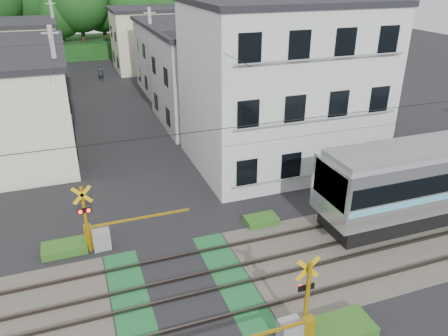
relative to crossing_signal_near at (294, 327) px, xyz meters
name	(u,v)px	position (x,y,z in m)	size (l,w,h in m)	color
ground	(183,289)	(-2.59, 3.65, -0.71)	(120.00, 120.00, 0.00)	black
track_bed	(183,288)	(-2.59, 3.65, -0.67)	(120.00, 120.00, 0.14)	#47423A
crossing_signal_near	(294,327)	(0.00, 0.00, 0.00)	(4.74, 0.65, 3.09)	#F0B60C
crossing_signal_far	(99,234)	(-5.17, 7.31, 0.00)	(4.74, 0.65, 3.09)	#F0B60C
apartment_block	(281,85)	(5.91, 13.15, 3.94)	(10.20, 8.36, 9.30)	silver
houses_row	(105,64)	(-2.33, 29.57, 2.53)	(22.07, 31.35, 6.80)	beige
tree_hill	(74,14)	(-3.58, 51.63, 4.65)	(40.00, 13.53, 11.65)	#194517
catenary	(333,174)	(3.41, 3.69, 2.98)	(60.00, 5.04, 7.00)	#2D2D33
utility_poles	(90,62)	(-3.64, 26.66, 3.37)	(7.90, 42.00, 8.00)	#A5A5A0
pedestrian	(100,73)	(-2.22, 37.46, 0.15)	(0.63, 0.41, 1.72)	#212429
weed_patches	(228,276)	(-0.83, 3.56, -0.53)	(10.25, 8.80, 0.40)	#2D5E1E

